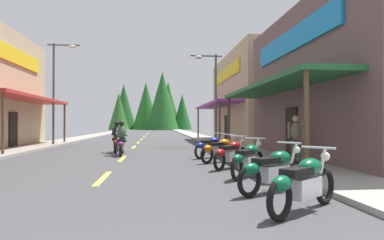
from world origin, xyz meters
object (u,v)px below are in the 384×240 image
object	(u,v)px
streetlamp_left	(58,80)
motorcycle_parked_right_5	(211,146)
motorcycle_parked_right_2	(248,159)
motorcycle_parked_right_3	(231,153)
motorcycle_parked_right_0	(303,182)
motorcycle_parked_right_1	(273,169)
rider_cruising_lead	(122,141)
motorcycle_parked_right_4	(220,149)
streetlamp_right	(211,86)
rider_cruising_trailing	(117,139)
pedestrian_by_shop	(296,136)

from	to	relation	value
streetlamp_left	motorcycle_parked_right_5	world-z (taller)	streetlamp_left
motorcycle_parked_right_2	motorcycle_parked_right_3	world-z (taller)	same
motorcycle_parked_right_0	motorcycle_parked_right_1	distance (m)	1.57
rider_cruising_lead	motorcycle_parked_right_4	bearing A→B (deg)	-131.82
streetlamp_right	motorcycle_parked_right_2	xyz separation A→B (m)	(-1.03, -12.80, -3.38)
motorcycle_parked_right_2	rider_cruising_trailing	xyz separation A→B (m)	(-4.40, 8.29, 0.17)
motorcycle_parked_right_1	motorcycle_parked_right_4	world-z (taller)	same
streetlamp_right	motorcycle_parked_right_4	xyz separation A→B (m)	(-1.12, -9.26, -3.38)
rider_cruising_lead	motorcycle_parked_right_0	bearing A→B (deg)	-161.84
streetlamp_left	streetlamp_right	xyz separation A→B (m)	(9.74, -0.83, -0.38)
streetlamp_right	rider_cruising_trailing	size ratio (longest dim) A/B	2.76
streetlamp_right	streetlamp_left	bearing A→B (deg)	175.11
motorcycle_parked_right_0	motorcycle_parked_right_2	size ratio (longest dim) A/B	0.98
streetlamp_right	rider_cruising_trailing	distance (m)	7.76
motorcycle_parked_right_0	motorcycle_parked_right_5	world-z (taller)	same
motorcycle_parked_right_4	rider_cruising_trailing	bearing A→B (deg)	94.17
streetlamp_left	streetlamp_right	size ratio (longest dim) A/B	1.11
motorcycle_parked_right_5	rider_cruising_trailing	size ratio (longest dim) A/B	0.77
motorcycle_parked_right_5	rider_cruising_lead	world-z (taller)	rider_cruising_lead
motorcycle_parked_right_4	motorcycle_parked_right_5	bearing A→B (deg)	54.64
streetlamp_right	motorcycle_parked_right_4	size ratio (longest dim) A/B	3.38
streetlamp_left	pedestrian_by_shop	xyz separation A→B (m)	(11.11, -11.11, -3.24)
motorcycle_parked_right_5	pedestrian_by_shop	world-z (taller)	pedestrian_by_shop
motorcycle_parked_right_5	rider_cruising_lead	size ratio (longest dim) A/B	0.77
motorcycle_parked_right_1	rider_cruising_lead	world-z (taller)	rider_cruising_lead
motorcycle_parked_right_3	rider_cruising_trailing	world-z (taller)	rider_cruising_trailing
motorcycle_parked_right_3	rider_cruising_lead	size ratio (longest dim) A/B	0.78
streetlamp_left	motorcycle_parked_right_3	bearing A→B (deg)	-53.97
motorcycle_parked_right_1	motorcycle_parked_right_4	distance (m)	5.62
motorcycle_parked_right_0	pedestrian_by_shop	xyz separation A→B (m)	(2.47, 6.18, 0.51)
motorcycle_parked_right_5	rider_cruising_lead	bearing A→B (deg)	115.97
motorcycle_parked_right_0	streetlamp_left	bearing A→B (deg)	77.73
motorcycle_parked_right_0	motorcycle_parked_right_4	bearing A→B (deg)	51.30
motorcycle_parked_right_5	pedestrian_by_shop	size ratio (longest dim) A/B	0.96
motorcycle_parked_right_1	motorcycle_parked_right_5	bearing A→B (deg)	58.93
streetlamp_left	motorcycle_parked_right_2	distance (m)	16.61
pedestrian_by_shop	motorcycle_parked_right_3	bearing A→B (deg)	142.90
motorcycle_parked_right_2	pedestrian_by_shop	xyz separation A→B (m)	(2.39, 2.53, 0.51)
motorcycle_parked_right_3	motorcycle_parked_right_4	xyz separation A→B (m)	(-0.01, 1.78, 0.00)
streetlamp_right	motorcycle_parked_right_3	bearing A→B (deg)	-95.73
motorcycle_parked_right_1	rider_cruising_trailing	size ratio (longest dim) A/B	0.87
motorcycle_parked_right_2	rider_cruising_lead	bearing A→B (deg)	68.06
motorcycle_parked_right_3	pedestrian_by_shop	size ratio (longest dim) A/B	0.97
motorcycle_parked_right_0	motorcycle_parked_right_2	world-z (taller)	same
motorcycle_parked_right_3	motorcycle_parked_right_2	bearing A→B (deg)	-136.40
streetlamp_right	motorcycle_parked_right_2	bearing A→B (deg)	-94.61
pedestrian_by_shop	rider_cruising_lead	bearing A→B (deg)	92.30
motorcycle_parked_right_4	motorcycle_parked_right_5	size ratio (longest dim) A/B	1.05
motorcycle_parked_right_2	pedestrian_by_shop	bearing A→B (deg)	-6.13
motorcycle_parked_right_1	motorcycle_parked_right_3	size ratio (longest dim) A/B	1.11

